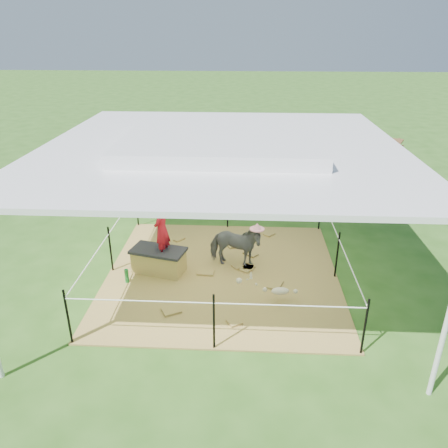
{
  "coord_description": "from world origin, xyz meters",
  "views": [
    {
      "loc": [
        0.44,
        -7.63,
        4.57
      ],
      "look_at": [
        0.0,
        0.6,
        0.85
      ],
      "focal_mm": 35.0,
      "sensor_mm": 36.0,
      "label": 1
    }
  ],
  "objects_px": {
    "woman": "(161,224)",
    "green_bottle": "(127,276)",
    "picnic_table_near": "(299,150)",
    "picnic_table_far": "(376,148)",
    "foal": "(280,290)",
    "distant_person": "(292,152)",
    "pony": "(235,246)",
    "trash_barrel": "(347,166)",
    "straw_bale": "(159,262)"
  },
  "relations": [
    {
      "from": "picnic_table_far",
      "to": "distant_person",
      "type": "xyz_separation_m",
      "value": [
        -3.35,
        -1.6,
        0.24
      ]
    },
    {
      "from": "picnic_table_near",
      "to": "picnic_table_far",
      "type": "xyz_separation_m",
      "value": [
        2.98,
        0.63,
        -0.04
      ]
    },
    {
      "from": "foal",
      "to": "picnic_table_near",
      "type": "relative_size",
      "value": 0.45
    },
    {
      "from": "picnic_table_far",
      "to": "pony",
      "type": "bearing_deg",
      "value": -93.72
    },
    {
      "from": "woman",
      "to": "picnic_table_near",
      "type": "bearing_deg",
      "value": 171.3
    },
    {
      "from": "woman",
      "to": "green_bottle",
      "type": "height_order",
      "value": "woman"
    },
    {
      "from": "foal",
      "to": "picnic_table_far",
      "type": "height_order",
      "value": "picnic_table_far"
    },
    {
      "from": "picnic_table_near",
      "to": "picnic_table_far",
      "type": "bearing_deg",
      "value": 1.55
    },
    {
      "from": "foal",
      "to": "picnic_table_near",
      "type": "xyz_separation_m",
      "value": [
        1.29,
        9.3,
        0.13
      ]
    },
    {
      "from": "pony",
      "to": "foal",
      "type": "relative_size",
      "value": 1.25
    },
    {
      "from": "green_bottle",
      "to": "picnic_table_near",
      "type": "relative_size",
      "value": 0.14
    },
    {
      "from": "pony",
      "to": "trash_barrel",
      "type": "relative_size",
      "value": 1.16
    },
    {
      "from": "pony",
      "to": "picnic_table_far",
      "type": "height_order",
      "value": "pony"
    },
    {
      "from": "foal",
      "to": "green_bottle",
      "type": "bearing_deg",
      "value": 164.6
    },
    {
      "from": "woman",
      "to": "trash_barrel",
      "type": "xyz_separation_m",
      "value": [
        4.88,
        6.18,
        -0.6
      ]
    },
    {
      "from": "pony",
      "to": "woman",
      "type": "bearing_deg",
      "value": 112.22
    },
    {
      "from": "picnic_table_far",
      "to": "green_bottle",
      "type": "bearing_deg",
      "value": -100.57
    },
    {
      "from": "pony",
      "to": "trash_barrel",
      "type": "xyz_separation_m",
      "value": [
        3.46,
        5.9,
        -0.02
      ]
    },
    {
      "from": "foal",
      "to": "distant_person",
      "type": "xyz_separation_m",
      "value": [
        0.91,
        8.32,
        0.33
      ]
    },
    {
      "from": "pony",
      "to": "picnic_table_near",
      "type": "bearing_deg",
      "value": -4.01
    },
    {
      "from": "picnic_table_far",
      "to": "woman",
      "type": "bearing_deg",
      "value": -99.31
    },
    {
      "from": "straw_bale",
      "to": "pony",
      "type": "bearing_deg",
      "value": 10.63
    },
    {
      "from": "straw_bale",
      "to": "trash_barrel",
      "type": "distance_m",
      "value": 7.94
    },
    {
      "from": "picnic_table_near",
      "to": "distant_person",
      "type": "xyz_separation_m",
      "value": [
        -0.37,
        -0.97,
        0.2
      ]
    },
    {
      "from": "trash_barrel",
      "to": "picnic_table_near",
      "type": "bearing_deg",
      "value": 121.23
    },
    {
      "from": "woman",
      "to": "trash_barrel",
      "type": "height_order",
      "value": "woman"
    },
    {
      "from": "pony",
      "to": "distant_person",
      "type": "bearing_deg",
      "value": -3.13
    },
    {
      "from": "straw_bale",
      "to": "foal",
      "type": "height_order",
      "value": "foal"
    },
    {
      "from": "foal",
      "to": "trash_barrel",
      "type": "distance_m",
      "value": 7.59
    },
    {
      "from": "foal",
      "to": "trash_barrel",
      "type": "relative_size",
      "value": 0.93
    },
    {
      "from": "distant_person",
      "to": "straw_bale",
      "type": "bearing_deg",
      "value": 84.08
    },
    {
      "from": "green_bottle",
      "to": "trash_barrel",
      "type": "height_order",
      "value": "trash_barrel"
    },
    {
      "from": "straw_bale",
      "to": "distant_person",
      "type": "xyz_separation_m",
      "value": [
        3.29,
        7.38,
        0.36
      ]
    },
    {
      "from": "woman",
      "to": "picnic_table_near",
      "type": "xyz_separation_m",
      "value": [
        3.57,
        8.35,
        -0.67
      ]
    },
    {
      "from": "woman",
      "to": "distant_person",
      "type": "height_order",
      "value": "woman"
    },
    {
      "from": "woman",
      "to": "picnic_table_far",
      "type": "height_order",
      "value": "woman"
    },
    {
      "from": "woman",
      "to": "foal",
      "type": "xyz_separation_m",
      "value": [
        2.28,
        -0.95,
        -0.8
      ]
    },
    {
      "from": "trash_barrel",
      "to": "distant_person",
      "type": "relative_size",
      "value": 0.78
    },
    {
      "from": "trash_barrel",
      "to": "woman",
      "type": "bearing_deg",
      "value": -128.29
    },
    {
      "from": "straw_bale",
      "to": "distant_person",
      "type": "height_order",
      "value": "distant_person"
    },
    {
      "from": "picnic_table_far",
      "to": "distant_person",
      "type": "relative_size",
      "value": 1.46
    },
    {
      "from": "picnic_table_near",
      "to": "pony",
      "type": "bearing_deg",
      "value": -115.26
    },
    {
      "from": "green_bottle",
      "to": "pony",
      "type": "distance_m",
      "value": 2.23
    },
    {
      "from": "straw_bale",
      "to": "pony",
      "type": "relative_size",
      "value": 0.9
    },
    {
      "from": "straw_bale",
      "to": "picnic_table_near",
      "type": "height_order",
      "value": "picnic_table_near"
    },
    {
      "from": "woman",
      "to": "pony",
      "type": "height_order",
      "value": "woman"
    },
    {
      "from": "woman",
      "to": "foal",
      "type": "bearing_deg",
      "value": 81.87
    },
    {
      "from": "woman",
      "to": "distant_person",
      "type": "relative_size",
      "value": 0.98
    },
    {
      "from": "pony",
      "to": "picnic_table_near",
      "type": "distance_m",
      "value": 8.34
    },
    {
      "from": "distant_person",
      "to": "foal",
      "type": "bearing_deg",
      "value": 101.88
    }
  ]
}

